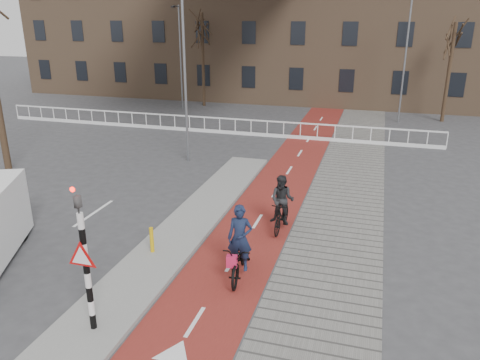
# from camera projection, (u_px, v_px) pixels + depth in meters

# --- Properties ---
(ground) EXTENTS (120.00, 120.00, 0.00)m
(ground) POSITION_uv_depth(u_px,v_px,m) (156.00, 290.00, 12.48)
(ground) COLOR #38383A
(ground) RESTS_ON ground
(bike_lane) EXTENTS (2.50, 60.00, 0.01)m
(bike_lane) POSITION_uv_depth(u_px,v_px,m) (285.00, 177.00, 21.11)
(bike_lane) COLOR maroon
(bike_lane) RESTS_ON ground
(sidewalk) EXTENTS (3.00, 60.00, 0.01)m
(sidewalk) POSITION_uv_depth(u_px,v_px,m) (348.00, 183.00, 20.36)
(sidewalk) COLOR slate
(sidewalk) RESTS_ON ground
(curb_island) EXTENTS (1.80, 16.00, 0.12)m
(curb_island) POSITION_uv_depth(u_px,v_px,m) (189.00, 224.00, 16.26)
(curb_island) COLOR gray
(curb_island) RESTS_ON ground
(traffic_signal) EXTENTS (0.80, 0.80, 3.68)m
(traffic_signal) POSITION_uv_depth(u_px,v_px,m) (84.00, 256.00, 10.15)
(traffic_signal) COLOR black
(traffic_signal) RESTS_ON curb_island
(bollard) EXTENTS (0.12, 0.12, 0.80)m
(bollard) POSITION_uv_depth(u_px,v_px,m) (152.00, 240.00, 14.11)
(bollard) COLOR gold
(bollard) RESTS_ON curb_island
(cyclist_near) EXTENTS (0.95, 2.14, 2.13)m
(cyclist_near) POSITION_uv_depth(u_px,v_px,m) (240.00, 254.00, 12.87)
(cyclist_near) COLOR black
(cyclist_near) RESTS_ON bike_lane
(cyclist_far) EXTENTS (0.86, 1.82, 1.94)m
(cyclist_far) POSITION_uv_depth(u_px,v_px,m) (282.00, 208.00, 15.68)
(cyclist_far) COLOR black
(cyclist_far) RESTS_ON bike_lane
(railing) EXTENTS (28.00, 0.10, 0.99)m
(railing) POSITION_uv_depth(u_px,v_px,m) (204.00, 127.00, 29.07)
(railing) COLOR silver
(railing) RESTS_ON ground
(townhouse_row) EXTENTS (46.00, 10.00, 15.90)m
(townhouse_row) POSITION_uv_depth(u_px,v_px,m) (287.00, 3.00, 39.58)
(townhouse_row) COLOR #7F6047
(townhouse_row) RESTS_ON ground
(tree_mid) EXTENTS (0.23, 0.23, 7.09)m
(tree_mid) POSITION_uv_depth(u_px,v_px,m) (203.00, 60.00, 36.49)
(tree_mid) COLOR black
(tree_mid) RESTS_ON ground
(tree_right) EXTENTS (0.25, 0.25, 6.49)m
(tree_right) POSITION_uv_depth(u_px,v_px,m) (449.00, 73.00, 31.02)
(tree_right) COLOR black
(tree_right) RESTS_ON ground
(streetlight_near) EXTENTS (0.12, 0.12, 8.47)m
(streetlight_near) POSITION_uv_depth(u_px,v_px,m) (185.00, 75.00, 22.06)
(streetlight_near) COLOR slate
(streetlight_near) RESTS_ON ground
(streetlight_left) EXTENTS (0.12, 0.12, 7.60)m
(streetlight_left) POSITION_uv_depth(u_px,v_px,m) (181.00, 58.00, 35.35)
(streetlight_left) COLOR slate
(streetlight_left) RESTS_ON ground
(streetlight_right) EXTENTS (0.12, 0.12, 8.41)m
(streetlight_right) POSITION_uv_depth(u_px,v_px,m) (405.00, 59.00, 30.52)
(streetlight_right) COLOR slate
(streetlight_right) RESTS_ON ground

